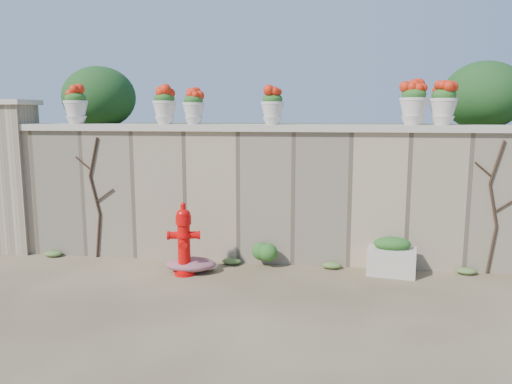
# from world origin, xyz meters

# --- Properties ---
(ground) EXTENTS (80.00, 80.00, 0.00)m
(ground) POSITION_xyz_m (0.00, 0.00, 0.00)
(ground) COLOR #4C3C26
(ground) RESTS_ON ground
(stone_wall) EXTENTS (8.00, 0.40, 2.00)m
(stone_wall) POSITION_xyz_m (0.00, 1.80, 1.00)
(stone_wall) COLOR tan
(stone_wall) RESTS_ON ground
(wall_cap) EXTENTS (8.10, 0.52, 0.10)m
(wall_cap) POSITION_xyz_m (0.00, 1.80, 2.05)
(wall_cap) COLOR beige
(wall_cap) RESTS_ON stone_wall
(gate_pillar) EXTENTS (0.72, 0.72, 2.48)m
(gate_pillar) POSITION_xyz_m (-4.15, 1.80, 1.26)
(gate_pillar) COLOR tan
(gate_pillar) RESTS_ON ground
(raised_fill) EXTENTS (9.00, 6.00, 2.00)m
(raised_fill) POSITION_xyz_m (0.00, 5.00, 1.00)
(raised_fill) COLOR #384C23
(raised_fill) RESTS_ON ground
(back_shrub_left) EXTENTS (1.30, 1.30, 1.10)m
(back_shrub_left) POSITION_xyz_m (-3.20, 3.00, 2.55)
(back_shrub_left) COLOR #143814
(back_shrub_left) RESTS_ON raised_fill
(back_shrub_right) EXTENTS (1.30, 1.30, 1.10)m
(back_shrub_right) POSITION_xyz_m (3.40, 3.00, 2.55)
(back_shrub_right) COLOR #143814
(back_shrub_right) RESTS_ON raised_fill
(vine_left) EXTENTS (0.60, 0.04, 1.91)m
(vine_left) POSITION_xyz_m (-2.67, 1.58, 0.99)
(vine_left) COLOR black
(vine_left) RESTS_ON ground
(vine_right) EXTENTS (0.60, 0.04, 1.91)m
(vine_right) POSITION_xyz_m (3.23, 1.58, 0.99)
(vine_right) COLOR black
(vine_right) RESTS_ON ground
(fire_hydrant) EXTENTS (0.45, 0.32, 1.03)m
(fire_hydrant) POSITION_xyz_m (-1.07, 0.93, 0.52)
(fire_hydrant) COLOR red
(fire_hydrant) RESTS_ON ground
(planter_box) EXTENTS (0.71, 0.49, 0.55)m
(planter_box) POSITION_xyz_m (1.83, 1.34, 0.25)
(planter_box) COLOR beige
(planter_box) RESTS_ON ground
(green_shrub) EXTENTS (0.53, 0.48, 0.51)m
(green_shrub) POSITION_xyz_m (0.04, 1.48, 0.25)
(green_shrub) COLOR #1E5119
(green_shrub) RESTS_ON ground
(magenta_clump) EXTENTS (0.97, 0.64, 0.26)m
(magenta_clump) POSITION_xyz_m (-0.92, 1.13, 0.13)
(magenta_clump) COLOR #C02676
(magenta_clump) RESTS_ON ground
(white_flowers) EXTENTS (0.49, 0.39, 0.17)m
(white_flowers) POSITION_xyz_m (-0.82, 1.11, 0.09)
(white_flowers) COLOR white
(white_flowers) RESTS_ON ground
(urn_pot_0) EXTENTS (0.37, 0.37, 0.58)m
(urn_pot_0) POSITION_xyz_m (-3.03, 1.80, 2.39)
(urn_pot_0) COLOR beige
(urn_pot_0) RESTS_ON wall_cap
(urn_pot_1) EXTENTS (0.36, 0.36, 0.57)m
(urn_pot_1) POSITION_xyz_m (-1.59, 1.80, 2.38)
(urn_pot_1) COLOR beige
(urn_pot_1) RESTS_ON wall_cap
(urn_pot_2) EXTENTS (0.34, 0.34, 0.53)m
(urn_pot_2) POSITION_xyz_m (-1.13, 1.80, 2.36)
(urn_pot_2) COLOR beige
(urn_pot_2) RESTS_ON wall_cap
(urn_pot_3) EXTENTS (0.35, 0.35, 0.54)m
(urn_pot_3) POSITION_xyz_m (0.08, 1.80, 2.37)
(urn_pot_3) COLOR beige
(urn_pot_3) RESTS_ON wall_cap
(urn_pot_4) EXTENTS (0.40, 0.40, 0.62)m
(urn_pot_4) POSITION_xyz_m (2.10, 1.80, 2.41)
(urn_pot_4) COLOR beige
(urn_pot_4) RESTS_ON wall_cap
(urn_pot_5) EXTENTS (0.39, 0.39, 0.61)m
(urn_pot_5) POSITION_xyz_m (2.51, 1.80, 2.40)
(urn_pot_5) COLOR beige
(urn_pot_5) RESTS_ON wall_cap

